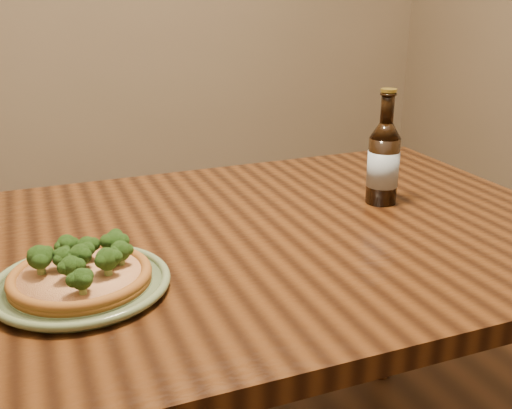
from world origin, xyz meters
name	(u,v)px	position (x,y,z in m)	size (l,w,h in m)	color
table	(190,286)	(0.00, 0.10, 0.66)	(1.60, 0.90, 0.75)	#40210D
plate	(81,284)	(-0.21, -0.02, 0.76)	(0.28, 0.28, 0.02)	#657852
pizza	(81,272)	(-0.21, -0.02, 0.78)	(0.23, 0.23, 0.06)	brown
beer_bottle	(383,162)	(0.46, 0.15, 0.84)	(0.07, 0.07, 0.25)	black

